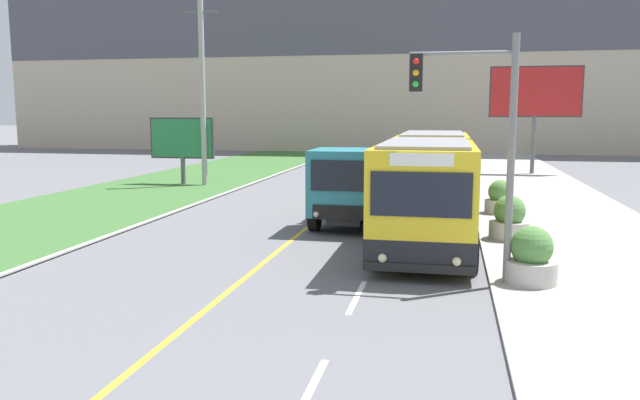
{
  "coord_description": "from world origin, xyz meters",
  "views": [
    {
      "loc": [
        4.53,
        -0.02,
        3.82
      ],
      "look_at": [
        1.1,
        16.59,
        1.4
      ],
      "focal_mm": 35.0,
      "sensor_mm": 36.0,
      "label": 1
    }
  ],
  "objects_px": {
    "traffic_light_mast": "(480,127)",
    "billboard_large": "(536,95)",
    "utility_pole_far": "(202,87)",
    "billboard_small": "(182,140)",
    "planter_round_second": "(509,220)",
    "planter_round_third": "(500,199)",
    "city_bus": "(429,183)",
    "planter_round_near": "(531,258)",
    "dump_truck": "(353,187)"
  },
  "relations": [
    {
      "from": "traffic_light_mast",
      "to": "billboard_large",
      "type": "bearing_deg",
      "value": 80.36
    },
    {
      "from": "utility_pole_far",
      "to": "billboard_small",
      "type": "xyz_separation_m",
      "value": [
        -1.28,
        0.19,
        -2.67
      ]
    },
    {
      "from": "planter_round_second",
      "to": "planter_round_third",
      "type": "xyz_separation_m",
      "value": [
        0.1,
        4.85,
        -0.03
      ]
    },
    {
      "from": "city_bus",
      "to": "planter_round_near",
      "type": "relative_size",
      "value": 10.18
    },
    {
      "from": "traffic_light_mast",
      "to": "planter_round_second",
      "type": "xyz_separation_m",
      "value": [
        1.17,
        4.91,
        -2.83
      ]
    },
    {
      "from": "billboard_small",
      "to": "planter_round_near",
      "type": "relative_size",
      "value": 2.76
    },
    {
      "from": "utility_pole_far",
      "to": "planter_round_near",
      "type": "bearing_deg",
      "value": -49.02
    },
    {
      "from": "traffic_light_mast",
      "to": "billboard_small",
      "type": "bearing_deg",
      "value": 130.72
    },
    {
      "from": "traffic_light_mast",
      "to": "utility_pole_far",
      "type": "bearing_deg",
      "value": 128.4
    },
    {
      "from": "planter_round_second",
      "to": "utility_pole_far",
      "type": "bearing_deg",
      "value": 140.92
    },
    {
      "from": "city_bus",
      "to": "planter_round_second",
      "type": "bearing_deg",
      "value": -25.95
    },
    {
      "from": "utility_pole_far",
      "to": "planter_round_second",
      "type": "relative_size",
      "value": 7.62
    },
    {
      "from": "utility_pole_far",
      "to": "billboard_large",
      "type": "height_order",
      "value": "utility_pole_far"
    },
    {
      "from": "dump_truck",
      "to": "billboard_large",
      "type": "distance_m",
      "value": 20.96
    },
    {
      "from": "billboard_small",
      "to": "planter_round_second",
      "type": "relative_size",
      "value": 2.69
    },
    {
      "from": "dump_truck",
      "to": "billboard_small",
      "type": "distance_m",
      "value": 14.62
    },
    {
      "from": "traffic_light_mast",
      "to": "planter_round_third",
      "type": "bearing_deg",
      "value": 82.59
    },
    {
      "from": "dump_truck",
      "to": "billboard_small",
      "type": "relative_size",
      "value": 1.89
    },
    {
      "from": "city_bus",
      "to": "billboard_large",
      "type": "height_order",
      "value": "billboard_large"
    },
    {
      "from": "traffic_light_mast",
      "to": "planter_round_third",
      "type": "distance_m",
      "value": 10.25
    },
    {
      "from": "billboard_large",
      "to": "planter_round_second",
      "type": "height_order",
      "value": "billboard_large"
    },
    {
      "from": "traffic_light_mast",
      "to": "billboard_small",
      "type": "relative_size",
      "value": 1.55
    },
    {
      "from": "dump_truck",
      "to": "billboard_large",
      "type": "bearing_deg",
      "value": 66.97
    },
    {
      "from": "billboard_small",
      "to": "utility_pole_far",
      "type": "bearing_deg",
      "value": -8.27
    },
    {
      "from": "dump_truck",
      "to": "billboard_large",
      "type": "height_order",
      "value": "billboard_large"
    },
    {
      "from": "traffic_light_mast",
      "to": "planter_round_second",
      "type": "bearing_deg",
      "value": 76.65
    },
    {
      "from": "planter_round_near",
      "to": "planter_round_second",
      "type": "bearing_deg",
      "value": 90.38
    },
    {
      "from": "dump_truck",
      "to": "utility_pole_far",
      "type": "relative_size",
      "value": 0.66
    },
    {
      "from": "planter_round_third",
      "to": "planter_round_near",
      "type": "bearing_deg",
      "value": -90.42
    },
    {
      "from": "billboard_large",
      "to": "planter_round_near",
      "type": "bearing_deg",
      "value": -97.03
    },
    {
      "from": "dump_truck",
      "to": "planter_round_second",
      "type": "distance_m",
      "value": 5.22
    },
    {
      "from": "planter_round_third",
      "to": "billboard_small",
      "type": "bearing_deg",
      "value": 156.22
    },
    {
      "from": "city_bus",
      "to": "planter_round_third",
      "type": "distance_m",
      "value": 4.54
    },
    {
      "from": "city_bus",
      "to": "dump_truck",
      "type": "height_order",
      "value": "city_bus"
    },
    {
      "from": "planter_round_near",
      "to": "planter_round_third",
      "type": "relative_size",
      "value": 1.03
    },
    {
      "from": "utility_pole_far",
      "to": "billboard_large",
      "type": "relative_size",
      "value": 1.53
    },
    {
      "from": "city_bus",
      "to": "planter_round_near",
      "type": "distance_m",
      "value": 6.53
    },
    {
      "from": "planter_round_near",
      "to": "billboard_large",
      "type": "bearing_deg",
      "value": 82.97
    },
    {
      "from": "dump_truck",
      "to": "billboard_small",
      "type": "height_order",
      "value": "billboard_small"
    },
    {
      "from": "planter_round_near",
      "to": "dump_truck",
      "type": "bearing_deg",
      "value": 127.17
    },
    {
      "from": "utility_pole_far",
      "to": "planter_round_second",
      "type": "distance_m",
      "value": 18.8
    },
    {
      "from": "city_bus",
      "to": "billboard_small",
      "type": "xyz_separation_m",
      "value": [
        -13.1,
        10.55,
        0.8
      ]
    },
    {
      "from": "billboard_small",
      "to": "dump_truck",
      "type": "bearing_deg",
      "value": -43.56
    },
    {
      "from": "city_bus",
      "to": "billboard_large",
      "type": "xyz_separation_m",
      "value": [
        5.55,
        19.52,
        3.26
      ]
    },
    {
      "from": "planter_round_second",
      "to": "city_bus",
      "type": "bearing_deg",
      "value": 154.05
    },
    {
      "from": "traffic_light_mast",
      "to": "planter_round_second",
      "type": "relative_size",
      "value": 4.18
    },
    {
      "from": "city_bus",
      "to": "utility_pole_far",
      "type": "xyz_separation_m",
      "value": [
        -11.82,
        10.37,
        3.48
      ]
    },
    {
      "from": "utility_pole_far",
      "to": "billboard_small",
      "type": "height_order",
      "value": "utility_pole_far"
    },
    {
      "from": "billboard_small",
      "to": "planter_round_second",
      "type": "xyz_separation_m",
      "value": [
        15.47,
        -11.71,
        -1.7
      ]
    },
    {
      "from": "city_bus",
      "to": "utility_pole_far",
      "type": "distance_m",
      "value": 16.1
    }
  ]
}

